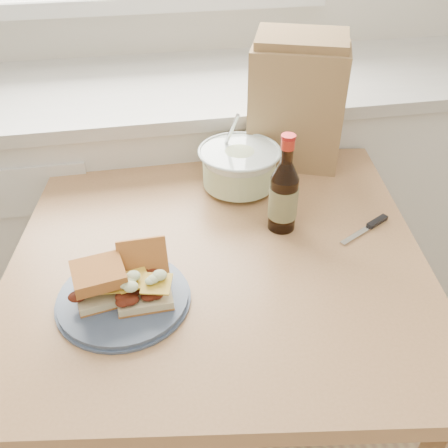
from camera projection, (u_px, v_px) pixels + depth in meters
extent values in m
cube|color=white|center=(162.00, 205.00, 1.94)|extent=(2.40, 0.60, 0.90)
cube|color=silver|center=(152.00, 88.00, 1.66)|extent=(2.50, 0.64, 0.04)
cube|color=tan|center=(218.00, 254.00, 1.19)|extent=(1.09, 1.09, 0.04)
cube|color=tan|center=(96.00, 266.00, 1.76)|extent=(0.07, 0.07, 0.75)
cube|color=tan|center=(334.00, 260.00, 1.78)|extent=(0.07, 0.07, 0.75)
cylinder|color=#42516C|center=(123.00, 298.00, 1.03)|extent=(0.27, 0.27, 0.02)
cube|color=beige|center=(102.00, 293.00, 1.02)|extent=(0.12, 0.11, 0.02)
cube|color=gold|center=(100.00, 281.00, 1.00)|extent=(0.07, 0.07, 0.00)
cube|color=#BA6731|center=(98.00, 274.00, 0.99)|extent=(0.12, 0.11, 0.03)
cube|color=beige|center=(144.00, 293.00, 1.02)|extent=(0.11, 0.10, 0.02)
cube|color=gold|center=(143.00, 281.00, 1.00)|extent=(0.07, 0.07, 0.00)
cube|color=#BA6731|center=(143.00, 261.00, 1.05)|extent=(0.11, 0.08, 0.09)
cone|color=silver|center=(239.00, 170.00, 1.36)|extent=(0.22, 0.22, 0.11)
cylinder|color=white|center=(239.00, 171.00, 1.36)|extent=(0.20, 0.20, 0.07)
torus|color=silver|center=(240.00, 151.00, 1.33)|extent=(0.22, 0.22, 0.01)
cylinder|color=silver|center=(230.00, 134.00, 1.33)|extent=(0.04, 0.09, 0.15)
cylinder|color=black|center=(283.00, 203.00, 1.20)|extent=(0.07, 0.07, 0.14)
cone|color=black|center=(286.00, 170.00, 1.15)|extent=(0.07, 0.07, 0.04)
cylinder|color=black|center=(287.00, 151.00, 1.12)|extent=(0.03, 0.03, 0.06)
cylinder|color=red|center=(288.00, 144.00, 1.11)|extent=(0.03, 0.03, 0.02)
cylinder|color=#A81F1F|center=(289.00, 137.00, 1.10)|extent=(0.03, 0.03, 0.01)
cylinder|color=#364120|center=(283.00, 202.00, 1.20)|extent=(0.07, 0.07, 0.08)
cube|color=silver|center=(358.00, 234.00, 1.21)|extent=(0.11, 0.07, 0.00)
cube|color=black|center=(377.00, 221.00, 1.25)|extent=(0.07, 0.05, 0.01)
cube|color=#A88551|center=(296.00, 106.00, 1.42)|extent=(0.30, 0.25, 0.34)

